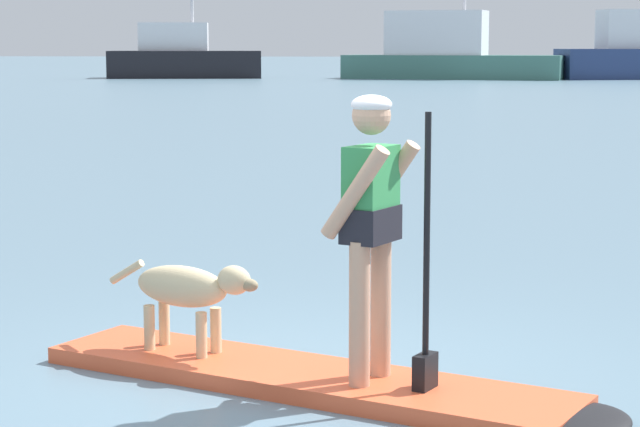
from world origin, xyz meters
TOP-DOWN VIEW (x-y plane):
  - ground_plane at (0.00, 0.00)m, footprint 400.00×400.00m
  - paddleboard at (0.21, -0.10)m, footprint 3.61×2.16m
  - person_paddler at (0.42, -0.19)m, footprint 0.68×0.60m
  - dog at (-0.76, 0.35)m, footprint 1.06×0.54m
  - moored_boat_starboard at (-14.98, 66.14)m, footprint 9.63×4.80m
  - moored_boat_far_port at (1.03, 65.52)m, footprint 13.27×5.83m

SIDE VIEW (x-z plane):
  - ground_plane at x=0.00m, z-range 0.00..0.00m
  - paddleboard at x=0.21m, z-range 0.00..0.10m
  - dog at x=-0.76m, z-range 0.21..0.79m
  - person_paddler at x=0.42m, z-range 0.23..1.87m
  - moored_boat_starboard at x=-14.98m, z-range -4.37..6.94m
  - moored_boat_far_port at x=1.03m, z-range -4.64..7.64m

